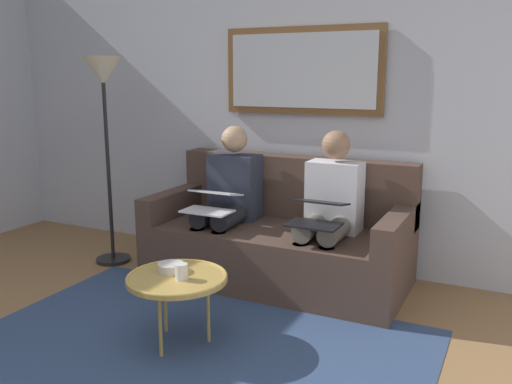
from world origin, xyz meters
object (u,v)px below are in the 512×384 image
cup (182,272)px  person_left (330,208)px  person_right (229,197)px  laptop_white (212,201)px  coffee_table (177,279)px  laptop_black (318,212)px  framed_mirror (302,71)px  bowl (171,267)px  standing_lamp (104,94)px  couch (280,238)px

cup → person_left: size_ratio=0.08×
person_right → laptop_white: (0.00, 0.25, 0.02)m
laptop_white → coffee_table: bearing=108.5°
person_left → laptop_black: size_ratio=3.10×
coffee_table → person_left: (-0.51, -1.15, 0.22)m
framed_mirror → bowl: bearing=83.4°
framed_mirror → standing_lamp: (1.40, 0.66, -0.18)m
laptop_black → standing_lamp: size_ratio=0.22×
bowl → laptop_white: laptop_white is taller
person_right → laptop_white: 0.25m
couch → laptop_white: couch is taller
cup → person_right: person_right is taller
laptop_black → laptop_white: size_ratio=1.04×
person_left → person_right: bearing=0.0°
person_right → laptop_black: bearing=163.3°
cup → standing_lamp: 1.90m
laptop_white → framed_mirror: bearing=-119.8°
person_right → bowl: bearing=101.6°
coffee_table → couch: bearing=-94.8°
person_left → laptop_white: size_ratio=3.22×
framed_mirror → person_left: framed_mirror is taller
laptop_black → person_right: size_ratio=0.32×
coffee_table → cup: 0.08m
laptop_black → person_right: person_right is taller
laptop_white → person_right: bearing=-90.0°
person_left → laptop_black: 0.24m
couch → bowl: couch is taller
couch → laptop_white: size_ratio=5.36×
standing_lamp → person_right: bearing=-168.7°
person_left → cup: bearing=68.6°
laptop_black → standing_lamp: (1.80, -0.04, 0.74)m
cup → person_right: (0.35, -1.17, 0.16)m
person_left → person_right: 0.81m
laptop_black → framed_mirror: bearing=-60.0°
laptop_white → standing_lamp: standing_lamp is taller
coffee_table → laptop_black: (-0.51, -0.91, 0.24)m
person_left → person_right: same height
coffee_table → bowl: 0.10m
laptop_black → cup: bearing=63.7°
framed_mirror → person_left: 1.12m
couch → coffee_table: couch is taller
framed_mirror → person_right: bearing=48.5°
couch → person_right: size_ratio=1.66×
couch → standing_lamp: size_ratio=1.14×
coffee_table → laptop_black: bearing=-119.2°
cup → laptop_black: bearing=-116.3°
couch → laptop_white: 0.60m
person_left → standing_lamp: bearing=6.3°
framed_mirror → standing_lamp: size_ratio=0.77×
coffee_table → bowl: size_ratio=3.74×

